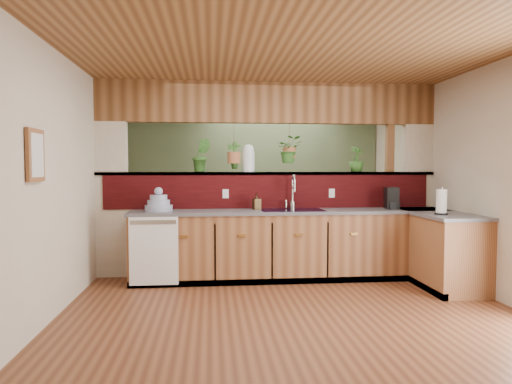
{
  "coord_description": "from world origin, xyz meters",
  "views": [
    {
      "loc": [
        -0.8,
        -4.83,
        1.44
      ],
      "look_at": [
        -0.25,
        0.7,
        1.15
      ],
      "focal_mm": 32.0,
      "sensor_mm": 36.0,
      "label": 1
    }
  ],
  "objects": [
    {
      "name": "ground",
      "position": [
        0.0,
        0.0,
        0.0
      ],
      "size": [
        4.6,
        7.0,
        0.01
      ],
      "primitive_type": "cube",
      "color": "brown",
      "rests_on": "ground"
    },
    {
      "name": "ceiling",
      "position": [
        0.0,
        0.0,
        2.6
      ],
      "size": [
        4.6,
        7.0,
        0.01
      ],
      "primitive_type": "cube",
      "color": "brown",
      "rests_on": "ground"
    },
    {
      "name": "wall_back",
      "position": [
        0.0,
        3.5,
        1.3
      ],
      "size": [
        4.6,
        0.02,
        2.6
      ],
      "primitive_type": "cube",
      "color": "beige",
      "rests_on": "ground"
    },
    {
      "name": "wall_front",
      "position": [
        0.0,
        -3.5,
        1.3
      ],
      "size": [
        4.6,
        0.02,
        2.6
      ],
      "primitive_type": "cube",
      "color": "beige",
      "rests_on": "ground"
    },
    {
      "name": "wall_left",
      "position": [
        -2.3,
        0.0,
        1.3
      ],
      "size": [
        0.02,
        7.0,
        2.6
      ],
      "primitive_type": "cube",
      "color": "beige",
      "rests_on": "ground"
    },
    {
      "name": "wall_right",
      "position": [
        2.3,
        0.0,
        1.3
      ],
      "size": [
        0.02,
        7.0,
        2.6
      ],
      "primitive_type": "cube",
      "color": "beige",
      "rests_on": "ground"
    },
    {
      "name": "pass_through_partition",
      "position": [
        0.03,
        1.35,
        1.19
      ],
      "size": [
        4.6,
        0.21,
        2.6
      ],
      "color": "beige",
      "rests_on": "ground"
    },
    {
      "name": "pass_through_ledge",
      "position": [
        0.0,
        1.35,
        1.37
      ],
      "size": [
        4.6,
        0.21,
        0.04
      ],
      "primitive_type": "cube",
      "color": "brown",
      "rests_on": "ground"
    },
    {
      "name": "header_beam",
      "position": [
        0.0,
        1.35,
        2.33
      ],
      "size": [
        4.6,
        0.15,
        0.55
      ],
      "primitive_type": "cube",
      "color": "brown",
      "rests_on": "ground"
    },
    {
      "name": "sage_backwall",
      "position": [
        0.0,
        3.48,
        1.3
      ],
      "size": [
        4.55,
        0.02,
        2.55
      ],
      "primitive_type": "cube",
      "color": "#566948",
      "rests_on": "ground"
    },
    {
      "name": "countertop",
      "position": [
        0.84,
        0.87,
        0.45
      ],
      "size": [
        4.14,
        1.52,
        0.9
      ],
      "color": "brown",
      "rests_on": "ground"
    },
    {
      "name": "dishwasher",
      "position": [
        -1.48,
        0.66,
        0.46
      ],
      "size": [
        0.58,
        0.03,
        0.82
      ],
      "color": "white",
      "rests_on": "ground"
    },
    {
      "name": "navy_sink",
      "position": [
        0.25,
        0.98,
        0.82
      ],
      "size": [
        0.82,
        0.5,
        0.18
      ],
      "color": "black",
      "rests_on": "countertop"
    },
    {
      "name": "framed_print",
      "position": [
        -2.27,
        -0.8,
        1.55
      ],
      "size": [
        0.04,
        0.35,
        0.45
      ],
      "color": "brown",
      "rests_on": "wall_left"
    },
    {
      "name": "faucet",
      "position": [
        0.29,
        1.13,
        1.15
      ],
      "size": [
        0.2,
        0.2,
        0.46
      ],
      "color": "#B7B7B2",
      "rests_on": "countertop"
    },
    {
      "name": "dish_stack",
      "position": [
        -1.45,
        1.0,
        0.99
      ],
      "size": [
        0.35,
        0.35,
        0.3
      ],
      "color": "#929CBD",
      "rests_on": "countertop"
    },
    {
      "name": "soap_dispenser",
      "position": [
        -0.2,
        1.08,
        1.01
      ],
      "size": [
        0.12,
        0.12,
        0.21
      ],
      "primitive_type": "imported",
      "rotation": [
        0.0,
        0.0,
        0.3
      ],
      "color": "#382814",
      "rests_on": "countertop"
    },
    {
      "name": "coffee_maker",
      "position": [
        1.59,
        0.99,
        1.03
      ],
      "size": [
        0.15,
        0.26,
        0.29
      ],
      "rotation": [
        0.0,
        0.0,
        -0.18
      ],
      "color": "black",
      "rests_on": "countertop"
    },
    {
      "name": "paper_towel",
      "position": [
        1.88,
        0.23,
        1.04
      ],
      "size": [
        0.15,
        0.15,
        0.32
      ],
      "color": "black",
      "rests_on": "countertop"
    },
    {
      "name": "glass_jar",
      "position": [
        -0.29,
        1.35,
        1.58
      ],
      "size": [
        0.17,
        0.17,
        0.37
      ],
      "color": "silver",
      "rests_on": "pass_through_ledge"
    },
    {
      "name": "ledge_plant_left",
      "position": [
        -0.92,
        1.35,
        1.61
      ],
      "size": [
        0.26,
        0.22,
        0.45
      ],
      "primitive_type": "imported",
      "rotation": [
        0.0,
        0.0,
        0.1
      ],
      "color": "#2D6021",
      "rests_on": "pass_through_ledge"
    },
    {
      "name": "ledge_plant_right",
      "position": [
        1.22,
        1.35,
        1.57
      ],
      "size": [
        0.26,
        0.26,
        0.36
      ],
      "primitive_type": "imported",
      "rotation": [
        0.0,
        0.0,
        0.42
      ],
      "color": "#2D6021",
      "rests_on": "pass_through_ledge"
    },
    {
      "name": "hanging_plant_a",
      "position": [
        -0.48,
        1.35,
        1.74
      ],
      "size": [
        0.23,
        0.19,
        0.54
      ],
      "color": "brown",
      "rests_on": "header_beam"
    },
    {
      "name": "hanging_plant_b",
      "position": [
        0.28,
        1.35,
        1.85
      ],
      "size": [
        0.36,
        0.32,
        0.48
      ],
      "color": "brown",
      "rests_on": "header_beam"
    },
    {
      "name": "shelving_console",
      "position": [
        -0.38,
        3.25,
        0.5
      ],
      "size": [
        1.4,
        0.77,
        0.9
      ],
      "primitive_type": "cube",
      "rotation": [
        0.0,
        0.0,
        0.32
      ],
      "color": "black",
      "rests_on": "ground"
    },
    {
      "name": "shelf_plant_a",
      "position": [
        -0.98,
        3.25,
        1.15
      ],
      "size": [
        0.24,
        0.2,
        0.4
      ],
      "primitive_type": "imported",
      "rotation": [
        0.0,
        0.0,
        0.29
      ],
      "color": "#2D6021",
      "rests_on": "shelving_console"
    },
    {
      "name": "shelf_plant_b",
      "position": [
        0.01,
        3.25,
        1.17
      ],
      "size": [
        0.31,
        0.31,
        0.44
      ],
      "primitive_type": "imported",
      "rotation": [
        0.0,
        0.0,
        0.29
      ],
      "color": "#2D6021",
      "rests_on": "shelving_console"
    },
    {
      "name": "floor_plant",
      "position": [
        0.51,
        2.22,
        0.39
      ],
      "size": [
        0.9,
        0.85,
        0.78
      ],
      "primitive_type": "imported",
      "rotation": [
        0.0,
        0.0,
        0.43
      ],
      "color": "#2D6021",
      "rests_on": "ground"
    }
  ]
}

